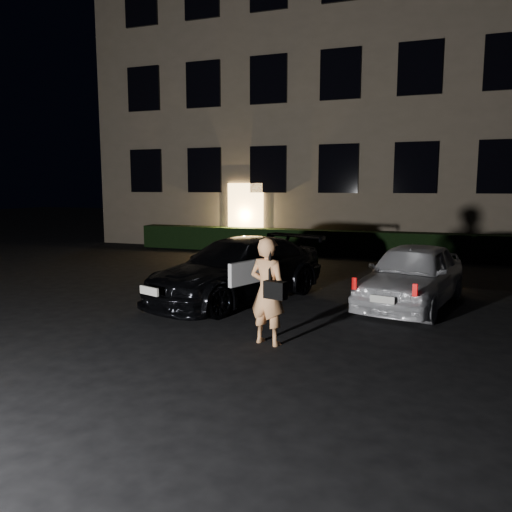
% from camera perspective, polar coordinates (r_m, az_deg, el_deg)
% --- Properties ---
extents(ground, '(80.00, 80.00, 0.00)m').
position_cam_1_polar(ground, '(7.90, -5.82, -9.57)').
color(ground, black).
rests_on(ground, ground).
extents(building, '(20.00, 8.11, 12.00)m').
position_cam_1_polar(building, '(22.32, 11.52, 17.13)').
color(building, '#736652').
rests_on(building, ground).
extents(hedge, '(15.00, 0.70, 0.85)m').
position_cam_1_polar(hedge, '(17.71, 8.93, 1.53)').
color(hedge, black).
rests_on(hedge, ground).
extents(sedan, '(3.25, 4.80, 1.29)m').
position_cam_1_polar(sedan, '(10.46, -2.12, -1.56)').
color(sedan, black).
rests_on(sedan, ground).
extents(hatch, '(2.27, 3.94, 1.26)m').
position_cam_1_polar(hatch, '(10.42, 17.40, -2.05)').
color(hatch, silver).
rests_on(hatch, ground).
extents(man, '(0.69, 0.53, 1.63)m').
position_cam_1_polar(man, '(7.49, 1.37, -4.02)').
color(man, '#FFAE6C').
rests_on(man, ground).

